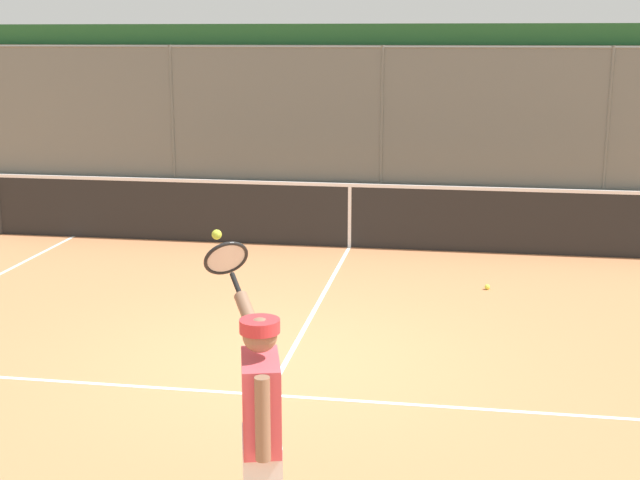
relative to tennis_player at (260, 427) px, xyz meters
The scene contains 6 objects.
ground_plane 3.51m from the tennis_player, 81.05° to the right, with size 60.00×60.00×0.00m, color #C67A4C.
court_line_markings 2.38m from the tennis_player, 76.16° to the right, with size 8.78×10.16×0.01m.
fence_backdrop 13.62m from the tennis_player, 87.78° to the right, with size 20.37×1.37×3.30m.
tennis_net 8.08m from the tennis_player, 86.25° to the right, with size 11.27×0.09×1.07m.
tennis_player is the anchor object (origin of this frame).
tennis_ball_by_sideline 6.34m from the tennis_player, 103.32° to the right, with size 0.07×0.07×0.07m, color #D6E042.
Camera 1 is at (-1.61, 7.84, 3.07)m, focal length 49.06 mm.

